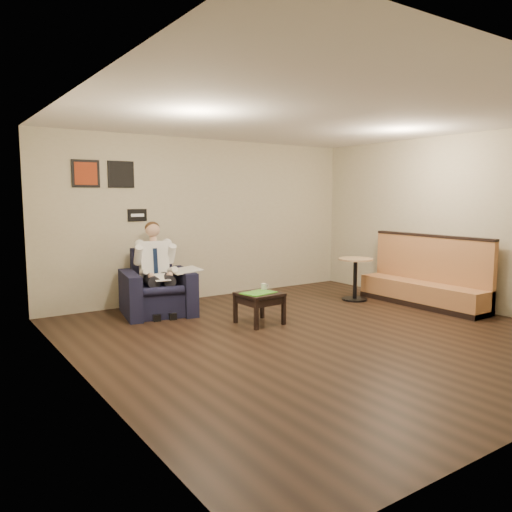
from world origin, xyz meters
TOP-DOWN VIEW (x-y plane):
  - ground at (0.00, 0.00)m, footprint 6.00×6.00m
  - wall_back at (0.00, 3.00)m, footprint 6.00×0.02m
  - wall_left at (-3.00, 0.00)m, footprint 0.02×6.00m
  - wall_right at (3.00, 0.00)m, footprint 0.02×6.00m
  - ceiling at (0.00, 0.00)m, footprint 6.00×6.00m
  - seating_sign at (-1.30, 2.98)m, footprint 0.32×0.02m
  - art_print_left at (-2.10, 2.98)m, footprint 0.42×0.03m
  - art_print_right at (-1.55, 2.98)m, footprint 0.42×0.03m
  - armchair at (-1.29, 2.27)m, footprint 1.19×1.19m
  - seated_man at (-1.31, 2.14)m, footprint 0.81×1.07m
  - lap_papers at (-1.33, 2.03)m, footprint 0.26×0.35m
  - newspaper at (-0.90, 2.08)m, footprint 0.50×0.59m
  - side_table at (-0.33, 0.89)m, footprint 0.58×0.58m
  - green_folder at (-0.36, 0.86)m, footprint 0.50×0.40m
  - coffee_mug at (-0.16, 1.02)m, footprint 0.09×0.09m
  - smartphone at (-0.29, 1.05)m, footprint 0.15×0.09m
  - banquette at (2.59, 0.35)m, footprint 0.54×2.26m
  - cafe_table at (1.97, 1.28)m, footprint 0.78×0.78m

SIDE VIEW (x-z plane):
  - ground at x=0.00m, z-range 0.00..0.00m
  - side_table at x=-0.33m, z-range 0.00..0.45m
  - cafe_table at x=1.97m, z-range 0.00..0.74m
  - smartphone at x=-0.29m, z-range 0.45..0.46m
  - green_folder at x=-0.36m, z-range 0.45..0.46m
  - armchair at x=-1.29m, z-range 0.00..0.99m
  - coffee_mug at x=-0.16m, z-range 0.45..0.54m
  - banquette at x=2.59m, z-range 0.00..1.15m
  - lap_papers at x=-1.33m, z-range 0.60..0.61m
  - newspaper at x=-0.90m, z-range 0.67..0.68m
  - seated_man at x=-1.31m, z-range 0.00..1.35m
  - wall_back at x=0.00m, z-range 0.00..2.80m
  - wall_left at x=-3.00m, z-range 0.00..2.80m
  - wall_right at x=3.00m, z-range 0.00..2.80m
  - seating_sign at x=-1.30m, z-range 1.40..1.60m
  - art_print_left at x=-2.10m, z-range 1.94..2.36m
  - art_print_right at x=-1.55m, z-range 1.94..2.36m
  - ceiling at x=0.00m, z-range 2.79..2.81m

